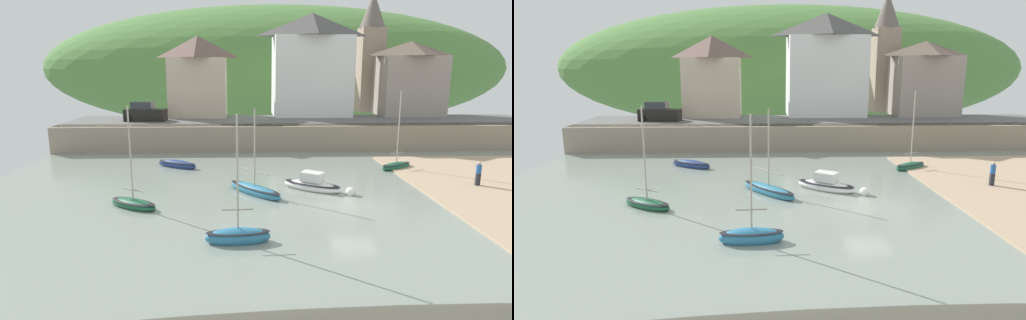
# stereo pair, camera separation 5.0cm
# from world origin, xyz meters

# --- Properties ---
(ground) EXTENTS (48.00, 41.00, 0.61)m
(ground) POSITION_xyz_m (1.40, -9.56, 0.16)
(ground) COLOR gray
(quay_seawall) EXTENTS (48.00, 9.40, 2.40)m
(quay_seawall) POSITION_xyz_m (0.00, 17.50, 1.36)
(quay_seawall) COLOR gray
(quay_seawall) RESTS_ON ground
(hillside_backdrop) EXTENTS (80.00, 44.00, 21.10)m
(hillside_backdrop) POSITION_xyz_m (-0.05, 55.20, 7.39)
(hillside_backdrop) COLOR #52833E
(hillside_backdrop) RESTS_ON ground
(waterfront_building_left) EXTENTS (6.41, 6.19, 8.69)m
(waterfront_building_left) POSITION_xyz_m (-11.17, 25.20, 6.83)
(waterfront_building_left) COLOR beige
(waterfront_building_left) RESTS_ON ground
(waterfront_building_centre) EXTENTS (8.73, 5.99, 11.09)m
(waterfront_building_centre) POSITION_xyz_m (1.37, 25.20, 8.03)
(waterfront_building_centre) COLOR white
(waterfront_building_centre) RESTS_ON ground
(waterfront_building_right) EXTENTS (7.15, 5.87, 8.17)m
(waterfront_building_right) POSITION_xyz_m (12.48, 25.20, 6.55)
(waterfront_building_right) COLOR #A09286
(waterfront_building_right) RESTS_ON ground
(church_with_spire) EXTENTS (3.00, 3.00, 13.94)m
(church_with_spire) POSITION_xyz_m (9.17, 29.20, 9.57)
(church_with_spire) COLOR gray
(church_with_spire) RESTS_ON ground
(rowboat_small_beached) EXTENTS (3.06, 1.18, 6.09)m
(rowboat_small_beached) POSITION_xyz_m (-6.76, -5.01, 0.32)
(rowboat_small_beached) COLOR teal
(rowboat_small_beached) RESTS_ON ground
(dinghy_open_wooden) EXTENTS (3.08, 2.32, 6.17)m
(dinghy_open_wooden) POSITION_xyz_m (5.59, 8.92, 0.28)
(dinghy_open_wooden) COLOR #1A5A3C
(dinghy_open_wooden) RESTS_ON ground
(fishing_boat_green) EXTENTS (3.33, 2.64, 5.92)m
(fishing_boat_green) POSITION_xyz_m (-12.73, 0.19, 0.25)
(fishing_boat_green) COLOR #1D5B37
(fishing_boat_green) RESTS_ON ground
(sailboat_blue_trim) EXTENTS (3.59, 2.59, 0.74)m
(sailboat_blue_trim) POSITION_xyz_m (-11.65, 10.12, 0.23)
(sailboat_blue_trim) COLOR navy
(sailboat_blue_trim) RESTS_ON ground
(sailboat_far_left) EXTENTS (3.73, 4.16, 5.53)m
(sailboat_far_left) POSITION_xyz_m (-5.73, 2.59, 0.26)
(sailboat_far_left) COLOR teal
(sailboat_far_left) RESTS_ON ground
(sailboat_tall_mast) EXTENTS (4.05, 3.35, 1.33)m
(sailboat_tall_mast) POSITION_xyz_m (-1.96, 3.42, 0.32)
(sailboat_tall_mast) COLOR white
(sailboat_tall_mast) RESTS_ON ground
(parked_car_near_slipway) EXTENTS (4.25, 2.10, 1.95)m
(parked_car_near_slipway) POSITION_xyz_m (-16.25, 20.70, 3.20)
(parked_car_near_slipway) COLOR black
(parked_car_near_slipway) RESTS_ON ground
(person_on_slipway) EXTENTS (0.34, 0.34, 1.62)m
(person_on_slipway) POSITION_xyz_m (9.18, 3.66, 0.98)
(person_on_slipway) COLOR #282833
(person_on_slipway) RESTS_ON ground
(mooring_buoy) EXTENTS (0.64, 0.64, 0.64)m
(mooring_buoy) POSITION_xyz_m (0.24, 2.08, 0.19)
(mooring_buoy) COLOR silver
(mooring_buoy) RESTS_ON ground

